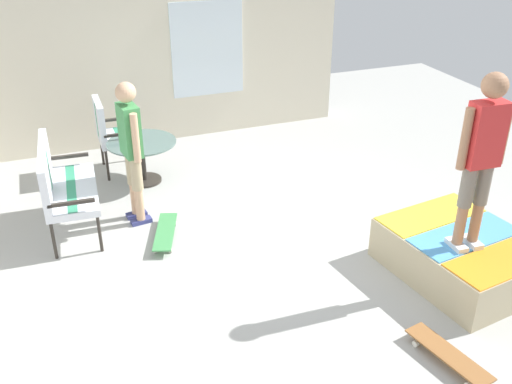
% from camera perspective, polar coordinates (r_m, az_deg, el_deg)
% --- Properties ---
extents(ground_plane, '(12.00, 12.00, 0.10)m').
position_cam_1_polar(ground_plane, '(6.25, 2.02, -7.13)').
color(ground_plane, '#A8A8A3').
extents(house_facade, '(0.23, 6.00, 2.79)m').
position_cam_1_polar(house_facade, '(8.91, -10.60, 13.43)').
color(house_facade, beige).
rests_on(house_facade, ground_plane).
extents(skate_ramp, '(1.66, 1.96, 0.46)m').
position_cam_1_polar(skate_ramp, '(6.29, 19.53, -5.67)').
color(skate_ramp, tan).
rests_on(skate_ramp, ground_plane).
extents(patio_bench, '(1.28, 0.63, 1.02)m').
position_cam_1_polar(patio_bench, '(6.83, -18.56, 0.99)').
color(patio_bench, '#2D2823').
rests_on(patio_bench, ground_plane).
extents(patio_chair_near_house, '(0.63, 0.56, 1.02)m').
position_cam_1_polar(patio_chair_near_house, '(8.14, -13.96, 5.92)').
color(patio_chair_near_house, '#2D2823').
rests_on(patio_chair_near_house, ground_plane).
extents(patio_table, '(0.90, 0.90, 0.57)m').
position_cam_1_polar(patio_table, '(7.82, -10.96, 3.70)').
color(patio_table, '#2D2823').
rests_on(patio_table, ground_plane).
extents(person_watching, '(0.48, 0.27, 1.68)m').
position_cam_1_polar(person_watching, '(6.67, -12.04, 4.63)').
color(person_watching, navy).
rests_on(person_watching, ground_plane).
extents(person_skater, '(0.25, 0.48, 1.70)m').
position_cam_1_polar(person_skater, '(5.54, 21.10, 3.76)').
color(person_skater, silver).
rests_on(person_skater, skate_ramp).
extents(skateboard_by_bench, '(0.82, 0.45, 0.10)m').
position_cam_1_polar(skateboard_by_bench, '(6.63, -8.80, -3.86)').
color(skateboard_by_bench, '#3F8C4C').
rests_on(skateboard_by_bench, ground_plane).
extents(skateboard_spare, '(0.82, 0.35, 0.10)m').
position_cam_1_polar(skateboard_spare, '(5.26, 18.18, -14.78)').
color(skateboard_spare, brown).
rests_on(skateboard_spare, ground_plane).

